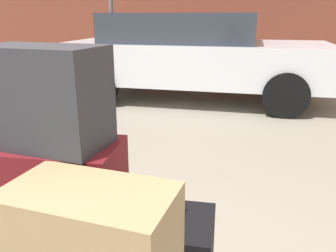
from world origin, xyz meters
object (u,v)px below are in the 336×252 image
Objects in this scene: duffel_bag_charcoal_topmost_pile at (43,97)px; duffel_bag_black_front_right at (128,252)px; no_parking_sign at (111,15)px; suitcase_maroon_rear_right at (60,245)px; parked_car at (192,54)px.

duffel_bag_black_front_right is at bearing 64.09° from duffel_bag_charcoal_topmost_pile.
duffel_bag_black_front_right is at bearing -63.00° from no_parking_sign.
no_parking_sign is (-2.06, 4.53, 0.71)m from suitcase_maroon_rear_right.
parked_car is 1.47m from no_parking_sign.
suitcase_maroon_rear_right is at bearing -124.46° from duffel_bag_black_front_right.
no_parking_sign reaches higher than suitcase_maroon_rear_right.
duffel_bag_charcoal_topmost_pile is 4.98m from no_parking_sign.
parked_car is (-0.82, 4.99, 0.08)m from suitcase_maroon_rear_right.
no_parking_sign is at bearing 106.41° from suitcase_maroon_rear_right.
duffel_bag_black_front_right is 0.14× the size of parked_car.
no_parking_sign reaches higher than duffel_bag_black_front_right.
duffel_bag_charcoal_topmost_pile is (-0.12, -0.24, 0.66)m from duffel_bag_black_front_right.
suitcase_maroon_rear_right is 0.31× the size of no_parking_sign.
duffel_bag_charcoal_topmost_pile is 0.15× the size of no_parking_sign.
parked_car is at bearing 94.07° from duffel_bag_black_front_right.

